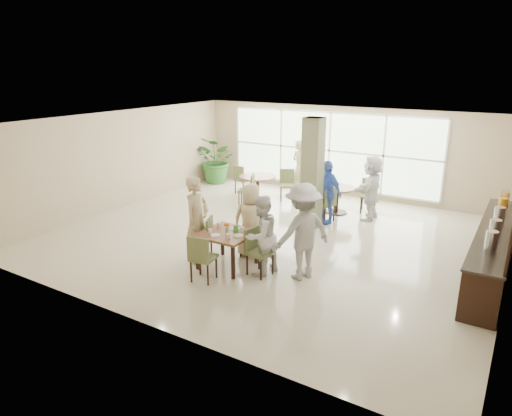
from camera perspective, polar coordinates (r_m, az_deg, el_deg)
The scene contains 20 objects.
ground at distance 11.14m, azimuth 2.34°, elevation -3.66°, with size 10.00×10.00×0.00m, color beige.
room_shell at distance 10.65m, azimuth 2.45°, elevation 4.92°, with size 10.00×10.00×10.00m.
window_bank at distance 14.88m, azimuth 9.14°, elevation 7.11°, with size 7.00×0.04×7.00m.
column at distance 11.59m, azimuth 7.05°, elevation 4.30°, with size 0.45×0.45×2.80m, color #616748.
main_table at distance 9.35m, azimuth -3.63°, elevation -3.55°, with size 1.03×1.03×0.75m.
round_table_left at distance 14.10m, azimuth 0.20°, elevation 3.37°, with size 1.14×1.14×0.75m.
round_table_right at distance 13.01m, azimuth 10.11°, elevation 1.75°, with size 1.00×1.00×0.75m.
chairs_main_table at distance 9.41m, azimuth -3.42°, elevation -4.65°, with size 2.02×2.10×0.95m.
chairs_table_left at distance 14.10m, azimuth 0.33°, elevation 2.91°, with size 2.15×1.75×0.95m.
chairs_table_right at distance 13.08m, azimuth 10.13°, elevation 1.48°, with size 2.09×1.94×0.95m.
tabletop_clutter at distance 9.28m, azimuth -3.61°, elevation -2.76°, with size 0.78×0.72×0.21m.
buffet_counter at distance 10.22m, azimuth 27.66°, elevation -4.41°, with size 0.64×4.70×1.95m.
potted_plant at distance 16.17m, azimuth -4.87°, elevation 6.00°, with size 1.48×1.48×1.64m, color #2A6127.
teen_left at distance 9.63m, azimuth -7.38°, elevation -1.42°, with size 0.67×0.44×1.84m, color #C7B385.
teen_far at distance 9.82m, azimuth -0.62°, elevation -1.55°, with size 0.79×0.43×1.62m, color #C7B385.
teen_right at distance 8.96m, azimuth 0.66°, elevation -3.45°, with size 0.79×0.61×1.62m, color white.
teen_standing at distance 8.80m, azimuth 5.83°, elevation -2.96°, with size 1.23×0.71×1.91m, color #A2A2A4.
adult_a at distance 12.07m, azimuth 8.79°, elevation 1.99°, with size 0.98×0.56×1.68m, color #456ED1.
adult_b at distance 12.59m, azimuth 14.23°, elevation 2.47°, with size 1.62×0.70×1.74m, color white.
adult_standing at distance 14.57m, azimuth 5.53°, elevation 5.02°, with size 0.65×0.43×1.79m, color #C7B385.
Camera 1 is at (5.01, -9.11, 4.00)m, focal length 32.00 mm.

